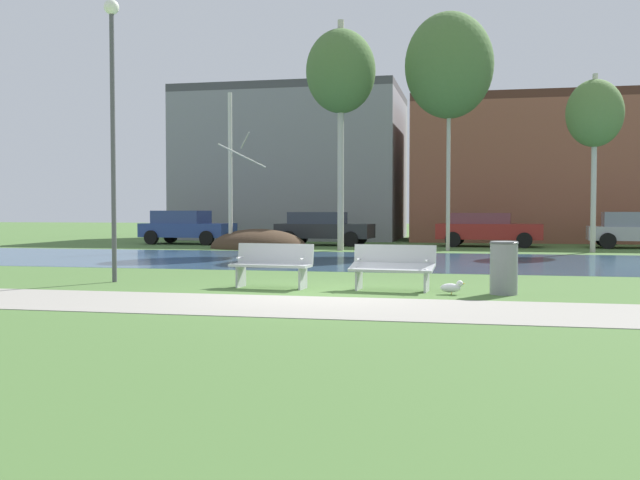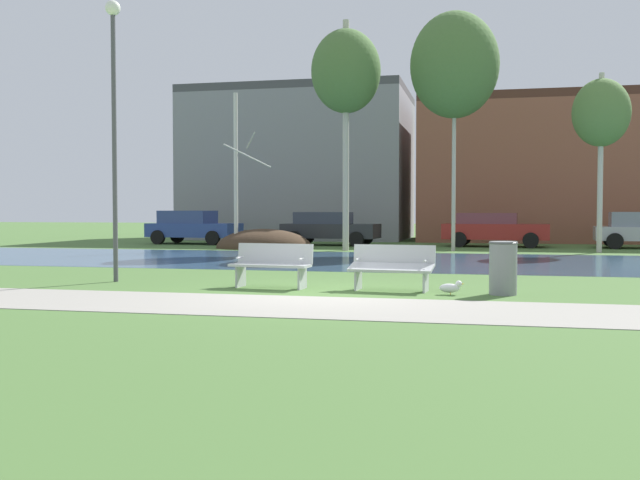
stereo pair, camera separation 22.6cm
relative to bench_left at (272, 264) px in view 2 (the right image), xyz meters
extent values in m
plane|color=#476B33|center=(1.18, 9.05, -0.47)|extent=(120.00, 120.00, 0.00)
cube|color=gray|center=(1.18, -2.59, -0.47)|extent=(60.00, 2.58, 0.01)
cube|color=#33516B|center=(1.18, 8.14, -0.47)|extent=(80.00, 8.44, 0.01)
ellipsoid|color=#423021|center=(-4.56, 14.28, -0.47)|extent=(3.96, 2.90, 1.57)
cube|color=#B2B5B7|center=(-0.01, -0.09, -0.02)|extent=(1.64, 0.64, 0.05)
cube|color=#B2B5B7|center=(0.02, 0.18, 0.20)|extent=(1.60, 0.24, 0.40)
cube|color=#B2B5B7|center=(-0.66, 0.03, -0.25)|extent=(0.08, 0.43, 0.45)
cube|color=#B2B5B7|center=(0.65, -0.10, -0.25)|extent=(0.08, 0.43, 0.45)
cylinder|color=#B2B5B7|center=(-0.66, -0.01, 0.12)|extent=(0.07, 0.28, 0.04)
cylinder|color=#B2B5B7|center=(0.65, -0.14, 0.12)|extent=(0.07, 0.28, 0.04)
cube|color=#B2B5B7|center=(2.38, -0.09, -0.02)|extent=(1.64, 0.64, 0.16)
cube|color=#B2B5B7|center=(2.41, 0.18, 0.20)|extent=(1.60, 0.24, 0.40)
cube|color=#B2B5B7|center=(1.73, 0.03, -0.25)|extent=(0.08, 0.43, 0.45)
cube|color=#B2B5B7|center=(3.04, -0.10, -0.25)|extent=(0.08, 0.43, 0.45)
cylinder|color=#B2B5B7|center=(1.73, -0.01, 0.12)|extent=(0.07, 0.28, 0.04)
cylinder|color=#B2B5B7|center=(3.03, -0.14, 0.12)|extent=(0.07, 0.28, 0.04)
cylinder|color=gray|center=(4.44, -0.20, 0.01)|extent=(0.50, 0.50, 0.97)
torus|color=#494A4C|center=(4.44, -0.20, 0.47)|extent=(0.52, 0.52, 0.04)
ellipsoid|color=white|center=(3.49, -0.43, -0.35)|extent=(0.37, 0.17, 0.17)
sphere|color=white|center=(3.66, -0.43, -0.27)|extent=(0.12, 0.12, 0.12)
cone|color=gold|center=(3.72, -0.43, -0.27)|extent=(0.06, 0.04, 0.04)
cylinder|color=gold|center=(3.51, -0.46, -0.42)|extent=(0.01, 0.01, 0.10)
cylinder|color=gold|center=(3.51, -0.40, -0.42)|extent=(0.01, 0.01, 0.10)
cylinder|color=#4C4C51|center=(-3.62, 0.45, 2.36)|extent=(0.10, 0.10, 5.67)
sphere|color=white|center=(-3.62, 0.45, 5.35)|extent=(0.32, 0.32, 0.32)
cylinder|color=beige|center=(-5.56, 13.78, 2.63)|extent=(0.16, 0.16, 6.20)
cylinder|color=beige|center=(-5.05, 14.12, 3.86)|extent=(0.69, 0.97, 0.58)
cylinder|color=beige|center=(-4.81, 13.00, 3.16)|extent=(1.49, 1.45, 0.86)
cylinder|color=#BCB7A8|center=(-1.04, 13.43, 3.89)|extent=(0.24, 0.24, 8.72)
ellipsoid|color=#4C7038|center=(-1.04, 13.43, 6.33)|extent=(2.63, 2.63, 3.16)
cylinder|color=#BCB7A8|center=(2.99, 14.05, 4.00)|extent=(0.15, 0.15, 8.94)
ellipsoid|color=#4C7038|center=(2.99, 14.05, 6.50)|extent=(3.31, 3.31, 3.97)
cylinder|color=beige|center=(8.21, 14.14, 2.77)|extent=(0.19, 0.19, 6.48)
ellipsoid|color=#567A3D|center=(8.21, 14.14, 4.59)|extent=(2.04, 2.04, 2.45)
cube|color=#2D4793|center=(-8.76, 17.19, 0.16)|extent=(4.23, 2.11, 0.62)
cube|color=#32457F|center=(-9.09, 17.21, 0.76)|extent=(2.41, 1.76, 0.58)
cylinder|color=black|center=(-7.34, 17.98, -0.15)|extent=(0.66, 0.27, 0.64)
cylinder|color=black|center=(-7.48, 16.18, -0.15)|extent=(0.66, 0.27, 0.64)
cylinder|color=black|center=(-10.04, 18.19, -0.15)|extent=(0.66, 0.27, 0.64)
cylinder|color=black|center=(-10.18, 16.39, -0.15)|extent=(0.66, 0.27, 0.64)
cube|color=#282B30|center=(-2.43, 17.32, 0.16)|extent=(4.29, 2.03, 0.62)
cube|color=#2F3648|center=(-2.77, 17.35, 0.73)|extent=(2.44, 1.68, 0.51)
cylinder|color=black|center=(-1.00, 18.07, -0.15)|extent=(0.66, 0.27, 0.64)
cylinder|color=black|center=(-1.13, 16.36, -0.15)|extent=(0.66, 0.27, 0.64)
cylinder|color=black|center=(-3.74, 18.29, -0.15)|extent=(0.66, 0.27, 0.64)
cylinder|color=black|center=(-3.87, 16.58, -0.15)|extent=(0.66, 0.27, 0.64)
cube|color=maroon|center=(4.61, 17.59, 0.17)|extent=(4.46, 2.13, 0.65)
cube|color=brown|center=(4.26, 17.62, 0.72)|extent=(2.54, 1.77, 0.46)
cylinder|color=black|center=(6.10, 18.38, -0.15)|extent=(0.66, 0.27, 0.64)
cylinder|color=black|center=(5.96, 16.59, -0.15)|extent=(0.66, 0.27, 0.64)
cylinder|color=black|center=(3.25, 18.60, -0.15)|extent=(0.66, 0.27, 0.64)
cylinder|color=black|center=(3.11, 16.81, -0.15)|extent=(0.66, 0.27, 0.64)
cylinder|color=black|center=(9.30, 18.39, -0.15)|extent=(0.66, 0.27, 0.64)
cylinder|color=black|center=(9.17, 16.66, -0.15)|extent=(0.66, 0.27, 0.64)
cube|color=gray|center=(-5.63, 24.81, 3.30)|extent=(11.55, 7.96, 7.54)
cube|color=#48484B|center=(-5.63, 24.81, 7.27)|extent=(11.55, 7.96, 0.40)
cube|color=brown|center=(9.53, 24.43, 2.87)|extent=(17.15, 7.35, 6.67)
cube|color=#4E2C21|center=(9.53, 24.43, 6.40)|extent=(17.15, 7.35, 0.40)
camera|label=1|loc=(3.85, -13.78, 1.06)|focal=40.69mm
camera|label=2|loc=(4.07, -13.74, 1.06)|focal=40.69mm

